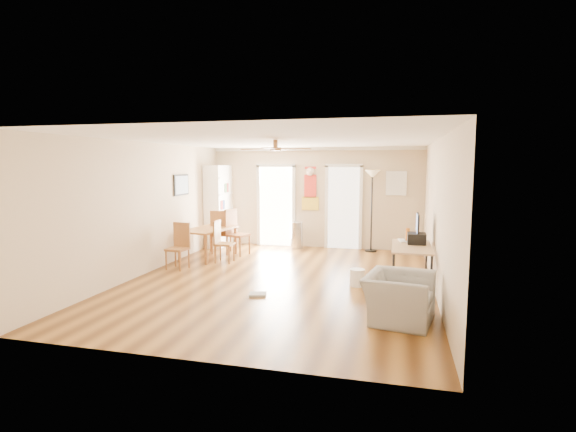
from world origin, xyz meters
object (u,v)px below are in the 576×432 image
(trash_can, at_px, (297,235))
(torchiere_lamp, at_px, (372,211))
(bookshelf, at_px, (219,206))
(wastebasket_a, at_px, (357,278))
(dining_chair_right_b, at_px, (224,242))
(armchair, at_px, (399,297))
(dining_chair_far, at_px, (221,232))
(dining_chair_right_a, at_px, (238,232))
(dining_chair_near, at_px, (177,247))
(printer, at_px, (417,238))
(wastebasket_b, at_px, (380,295))
(computer_desk, at_px, (411,266))
(dining_table, at_px, (209,243))

(trash_can, height_order, torchiere_lamp, torchiere_lamp)
(bookshelf, distance_m, wastebasket_a, 5.08)
(dining_chair_right_b, relative_size, armchair, 0.93)
(dining_chair_far, xyz_separation_m, torchiere_lamp, (3.56, 1.08, 0.49))
(dining_chair_right_a, relative_size, trash_can, 1.57)
(bookshelf, distance_m, dining_chair_near, 2.74)
(trash_can, xyz_separation_m, armchair, (2.56, -4.79, -0.02))
(printer, height_order, wastebasket_b, printer)
(dining_chair_far, bearing_deg, dining_chair_near, 73.39)
(wastebasket_a, bearing_deg, computer_desk, 13.85)
(dining_table, bearing_deg, bookshelf, 103.98)
(trash_can, distance_m, wastebasket_b, 4.74)
(printer, height_order, wastebasket_a, printer)
(dining_table, height_order, wastebasket_a, dining_table)
(wastebasket_a, distance_m, armchair, 1.77)
(dining_table, bearing_deg, wastebasket_a, -23.89)
(torchiere_lamp, relative_size, wastebasket_a, 6.59)
(bookshelf, relative_size, armchair, 2.14)
(dining_chair_right_a, height_order, computer_desk, dining_chair_right_a)
(dining_chair_near, relative_size, dining_chair_far, 0.90)
(dining_chair_far, bearing_deg, trash_can, -158.11)
(dining_table, distance_m, armchair, 5.36)
(torchiere_lamp, height_order, wastebasket_b, torchiere_lamp)
(dining_chair_far, bearing_deg, torchiere_lamp, -172.32)
(wastebasket_a, bearing_deg, dining_chair_right_a, 145.74)
(wastebasket_a, height_order, wastebasket_b, wastebasket_a)
(dining_chair_near, height_order, torchiere_lamp, torchiere_lamp)
(dining_chair_near, height_order, wastebasket_a, dining_chair_near)
(bookshelf, distance_m, wastebasket_b, 6.02)
(printer, bearing_deg, wastebasket_b, -111.87)
(wastebasket_a, bearing_deg, dining_table, 156.11)
(bookshelf, height_order, torchiere_lamp, bookshelf)
(dining_table, relative_size, dining_chair_near, 1.46)
(dining_chair_near, relative_size, wastebasket_a, 3.07)
(dining_chair_far, height_order, printer, dining_chair_far)
(dining_chair_far, bearing_deg, armchair, 128.88)
(bookshelf, distance_m, dining_chair_right_a, 1.45)
(dining_table, height_order, armchair, dining_table)
(armchair, bearing_deg, dining_chair_right_b, 63.50)
(dining_table, height_order, dining_chair_right_a, dining_chair_right_a)
(bookshelf, distance_m, computer_desk, 5.68)
(computer_desk, relative_size, armchair, 1.36)
(dining_chair_right_a, bearing_deg, wastebasket_a, -108.90)
(dining_chair_far, distance_m, wastebasket_b, 5.06)
(dining_table, bearing_deg, printer, -13.54)
(computer_desk, height_order, printer, printer)
(dining_chair_right_b, height_order, torchiere_lamp, torchiere_lamp)
(dining_chair_near, xyz_separation_m, computer_desk, (4.67, -0.16, -0.11))
(dining_table, relative_size, dining_chair_far, 1.31)
(dining_chair_near, distance_m, computer_desk, 4.67)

